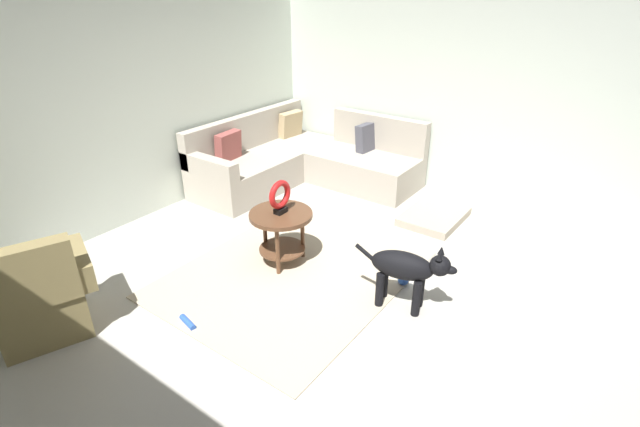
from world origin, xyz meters
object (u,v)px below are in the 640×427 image
Objects in this scene: sectional_couch at (302,162)px; dog_toy_ball at (403,280)px; torus_sculpture at (280,196)px; dog at (407,269)px; side_table at (281,224)px; dog_bed_mat at (434,216)px; armchair at (39,299)px; dog_toy_rope at (188,322)px.

sectional_couch is 2.64m from dog_toy_ball.
dog is (0.06, -1.29, -0.33)m from torus_sculpture.
side_table is 0.75× the size of dog_bed_mat.
dog reaches higher than dog_bed_mat.
armchair is at bearing 156.39° from side_table.
sectional_couch is 2.09m from torus_sculpture.
dog_toy_rope is at bearing 142.95° from dog_toy_ball.
dog_bed_mat is at bearing -25.98° from side_table.
armchair is 2.95× the size of torus_sculpture.
sectional_couch is 6.90× the size of torus_sculpture.
dog_bed_mat is at bearing -16.33° from dog_toy_rope.
sectional_couch is 2.34× the size of armchair.
side_table is at bearing -100.28° from dog.
sectional_couch is at bearing 32.34° from torus_sculpture.
dog is 4.29× the size of dog_toy_rope.
dog_toy_rope is (-1.18, 0.01, -0.69)m from torus_sculpture.
armchair is 3.98m from dog_bed_mat.
side_table is at bearing 90.00° from torus_sculpture.
dog is at bearing -152.28° from dog_toy_ball.
dog_toy_rope is at bearing -59.51° from dog.
dog_bed_mat reaches higher than dog_toy_rope.
dog is 0.46m from dog_toy_ball.
dog is 1.83m from dog_toy_rope.
dog is at bearing -87.16° from torus_sculpture.
torus_sculpture reaches higher than dog_bed_mat.
sectional_couch is 2.81× the size of dog_bed_mat.
dog_toy_rope is at bearing 179.50° from side_table.
dog_bed_mat is at bearing -3.91° from armchair.
dog_toy_ball is (0.29, 0.15, -0.33)m from dog.
sectional_couch is 2.91m from dog.
dog_bed_mat is 3.02m from dog_toy_rope.
sectional_couch is 3.12m from dog_toy_rope.
armchair reaches higher than torus_sculpture.
dog_toy_rope is at bearing -159.51° from sectional_couch.
dog_toy_ball is 0.52× the size of dog_toy_rope.
sectional_couch is 2.69× the size of dog.
dog_toy_rope is at bearing 179.50° from torus_sculpture.
torus_sculpture is at bearing -90.00° from side_table.
dog_toy_ball is (-1.38, -2.24, -0.24)m from sectional_couch.
dog_bed_mat is (-0.01, -1.93, -0.25)m from sectional_couch.
dog_toy_rope is (-2.90, 0.85, -0.02)m from dog_bed_mat.
sectional_couch is 1.95m from dog_bed_mat.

